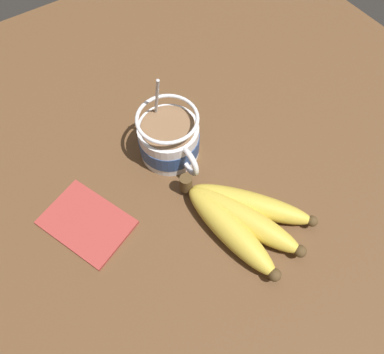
# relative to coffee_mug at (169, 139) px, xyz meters

# --- Properties ---
(table) EXTENTS (1.05, 1.05, 0.03)m
(table) POSITION_rel_coffee_mug_xyz_m (0.02, 0.04, -0.05)
(table) COLOR brown
(table) RESTS_ON ground
(coffee_mug) EXTENTS (0.14, 0.10, 0.16)m
(coffee_mug) POSITION_rel_coffee_mug_xyz_m (0.00, 0.00, 0.00)
(coffee_mug) COLOR silver
(coffee_mug) RESTS_ON table
(banana_bunch) EXTENTS (0.21, 0.16, 0.04)m
(banana_bunch) POSITION_rel_coffee_mug_xyz_m (0.17, 0.02, -0.02)
(banana_bunch) COLOR #4C381E
(banana_bunch) RESTS_ON table
(napkin) EXTENTS (0.16, 0.14, 0.01)m
(napkin) POSITION_rel_coffee_mug_xyz_m (0.04, -0.18, -0.03)
(napkin) COLOR #A33833
(napkin) RESTS_ON table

